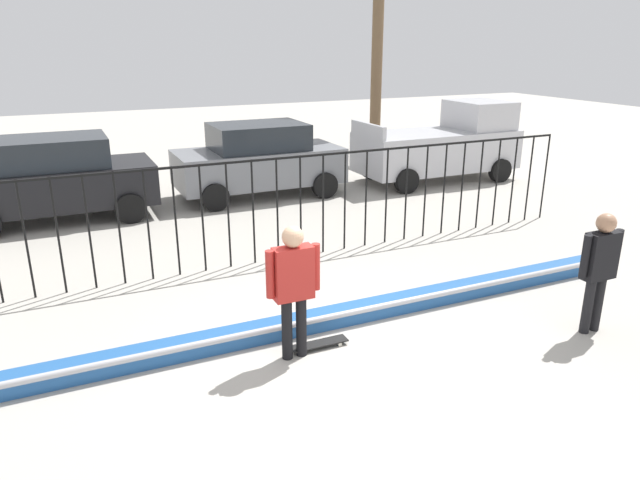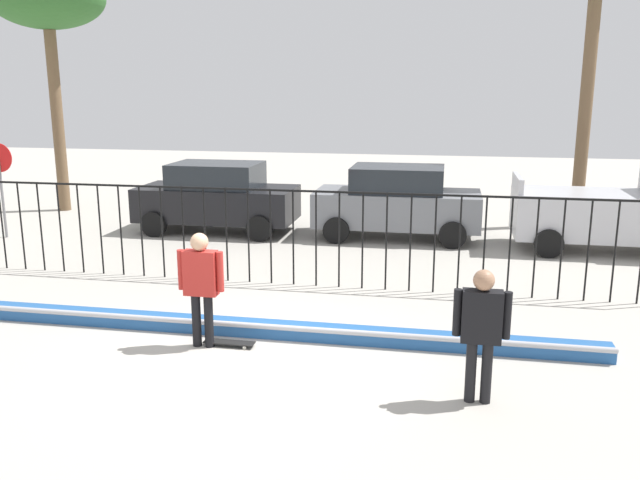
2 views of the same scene
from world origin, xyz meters
TOP-DOWN VIEW (x-y plane):
  - ground_plane at (0.00, 0.00)m, footprint 60.00×60.00m
  - bowl_coping_ledge at (0.00, 0.66)m, footprint 11.00×0.40m
  - perimeter_fence at (-0.00, 3.52)m, footprint 14.04×0.04m
  - skateboarder at (-0.63, 0.06)m, footprint 0.73×0.27m
  - skateboard at (-0.24, 0.13)m, footprint 0.80×0.20m
  - camera_operator at (3.47, -1.04)m, footprint 0.71×0.27m
  - parked_car_black at (-3.20, 8.04)m, footprint 4.30×2.12m
  - parked_car_gray at (1.72, 8.20)m, footprint 4.30×2.12m
  - pickup_truck at (7.22, 7.71)m, footprint 4.70×2.12m
  - stop_sign at (-8.50, 6.27)m, footprint 0.76×0.07m
  - palm_tree_short at (-9.18, 10.20)m, footprint 3.48×3.48m

SIDE VIEW (x-z plane):
  - ground_plane at x=0.00m, z-range 0.00..0.00m
  - skateboard at x=-0.24m, z-range 0.02..0.10m
  - bowl_coping_ledge at x=0.00m, z-range -0.01..0.25m
  - parked_car_black at x=-3.20m, z-range 0.02..1.92m
  - parked_car_gray at x=1.72m, z-range 0.02..1.92m
  - pickup_truck at x=7.22m, z-range -0.08..2.16m
  - camera_operator at x=3.47m, z-range 0.18..1.93m
  - skateboarder at x=-0.63m, z-range 0.18..1.98m
  - perimeter_fence at x=0.00m, z-range 0.21..2.16m
  - stop_sign at x=-8.50m, z-range 0.37..2.87m
  - palm_tree_short at x=-9.18m, z-range 2.69..10.22m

